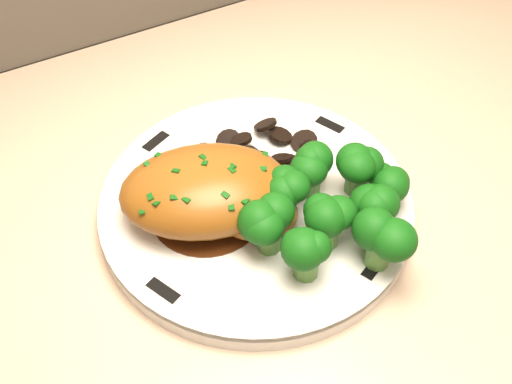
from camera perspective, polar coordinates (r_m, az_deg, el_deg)
plate at (r=0.61m, az=0.00°, el=-1.24°), size 0.29×0.29×0.02m
rim_accent_0 at (r=0.68m, az=6.59°, el=5.93°), size 0.02×0.03×0.00m
rim_accent_1 at (r=0.66m, az=-8.89°, el=4.46°), size 0.03×0.02×0.00m
rim_accent_2 at (r=0.54m, az=-8.25°, el=-8.68°), size 0.02×0.03×0.00m
rim_accent_3 at (r=0.56m, az=10.53°, el=-6.50°), size 0.03×0.02×0.00m
gravy_pool at (r=0.59m, az=-4.36°, el=-1.75°), size 0.11×0.11×0.00m
chicken_breast at (r=0.57m, az=-3.98°, el=-0.09°), size 0.18×0.15×0.06m
mushroom_pile at (r=0.63m, az=0.49°, el=3.32°), size 0.10×0.07×0.03m
broccoli_florets at (r=0.56m, az=6.95°, el=-1.31°), size 0.16×0.13×0.05m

